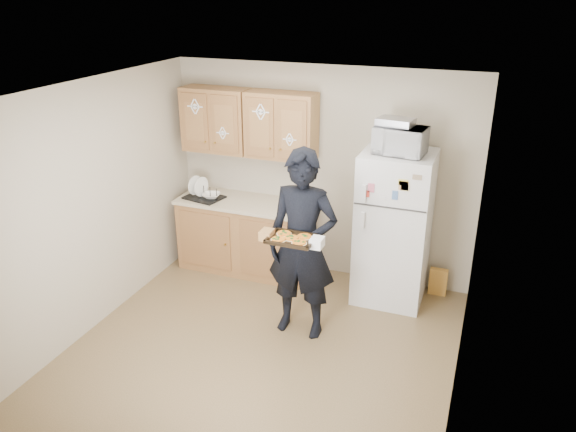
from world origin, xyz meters
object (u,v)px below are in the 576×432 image
(microwave, at_px, (400,140))
(dish_rack, at_px, (204,191))
(baking_tray, at_px, (291,240))
(refrigerator, at_px, (394,228))
(person, at_px, (302,245))

(microwave, relative_size, dish_rack, 1.16)
(baking_tray, bearing_deg, microwave, 59.65)
(refrigerator, bearing_deg, baking_tray, -119.03)
(baking_tray, xyz_separation_m, microwave, (0.72, 1.23, 0.69))
(refrigerator, distance_m, person, 1.22)
(person, relative_size, microwave, 3.76)
(baking_tray, height_order, dish_rack, baking_tray)
(baking_tray, xyz_separation_m, dish_rack, (-1.59, 1.25, -0.16))
(person, bearing_deg, dish_rack, 149.16)
(refrigerator, xyz_separation_m, baking_tray, (-0.71, -1.28, 0.30))
(refrigerator, height_order, person, person)
(baking_tray, bearing_deg, refrigerator, 60.81)
(baking_tray, distance_m, microwave, 1.58)
(baking_tray, bearing_deg, person, 89.68)
(microwave, bearing_deg, person, -121.30)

